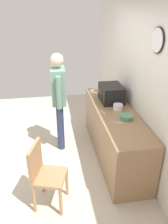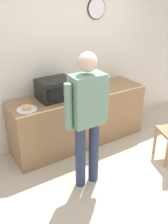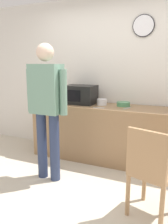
{
  "view_description": "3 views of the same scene",
  "coord_description": "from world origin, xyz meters",
  "px_view_note": "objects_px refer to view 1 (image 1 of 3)",
  "views": [
    {
      "loc": [
        3.24,
        0.15,
        2.54
      ],
      "look_at": [
        -0.16,
        0.71,
        0.83
      ],
      "focal_mm": 36.26,
      "sensor_mm": 36.0,
      "label": 1
    },
    {
      "loc": [
        -1.95,
        -1.97,
        2.41
      ],
      "look_at": [
        -0.18,
        0.83,
        0.77
      ],
      "focal_mm": 41.09,
      "sensor_mm": 36.0,
      "label": 2
    },
    {
      "loc": [
        1.13,
        -2.13,
        1.52
      ],
      "look_at": [
        -0.16,
        0.81,
        0.85
      ],
      "focal_mm": 36.49,
      "sensor_mm": 36.0,
      "label": 3
    }
  ],
  "objects_px": {
    "spoon_utensil": "(102,112)",
    "wooden_chair": "(44,173)",
    "person_standing": "(59,95)",
    "salad_bowl": "(118,107)",
    "cereal_bowl": "(126,117)",
    "microwave": "(111,93)",
    "fork_utensil": "(118,122)",
    "sandwich_plate": "(97,91)"
  },
  "relations": [
    {
      "from": "spoon_utensil",
      "to": "person_standing",
      "type": "height_order",
      "value": "person_standing"
    },
    {
      "from": "microwave",
      "to": "fork_utensil",
      "type": "height_order",
      "value": "microwave"
    },
    {
      "from": "sandwich_plate",
      "to": "cereal_bowl",
      "type": "height_order",
      "value": "cereal_bowl"
    },
    {
      "from": "wooden_chair",
      "to": "salad_bowl",
      "type": "bearing_deg",
      "value": 127.02
    },
    {
      "from": "fork_utensil",
      "to": "cereal_bowl",
      "type": "bearing_deg",
      "value": 122.37
    },
    {
      "from": "salad_bowl",
      "to": "person_standing",
      "type": "xyz_separation_m",
      "value": [
        -0.41,
        -0.96,
        0.11
      ]
    },
    {
      "from": "spoon_utensil",
      "to": "wooden_chair",
      "type": "xyz_separation_m",
      "value": [
        0.9,
        -0.98,
        -0.37
      ]
    },
    {
      "from": "spoon_utensil",
      "to": "person_standing",
      "type": "relative_size",
      "value": 0.1
    },
    {
      "from": "sandwich_plate",
      "to": "salad_bowl",
      "type": "bearing_deg",
      "value": 11.23
    },
    {
      "from": "fork_utensil",
      "to": "wooden_chair",
      "type": "bearing_deg",
      "value": -65.84
    },
    {
      "from": "microwave",
      "to": "person_standing",
      "type": "xyz_separation_m",
      "value": [
        -0.04,
        -0.94,
        0.01
      ]
    },
    {
      "from": "fork_utensil",
      "to": "wooden_chair",
      "type": "xyz_separation_m",
      "value": [
        0.51,
        -1.14,
        -0.37
      ]
    },
    {
      "from": "microwave",
      "to": "fork_utensil",
      "type": "bearing_deg",
      "value": -7.47
    },
    {
      "from": "sandwich_plate",
      "to": "person_standing",
      "type": "relative_size",
      "value": 0.16
    },
    {
      "from": "microwave",
      "to": "spoon_utensil",
      "type": "relative_size",
      "value": 2.94
    },
    {
      "from": "microwave",
      "to": "sandwich_plate",
      "type": "distance_m",
      "value": 0.55
    },
    {
      "from": "sandwich_plate",
      "to": "salad_bowl",
      "type": "distance_m",
      "value": 0.9
    },
    {
      "from": "spoon_utensil",
      "to": "fork_utensil",
      "type": "bearing_deg",
      "value": 21.06
    },
    {
      "from": "cereal_bowl",
      "to": "wooden_chair",
      "type": "height_order",
      "value": "cereal_bowl"
    },
    {
      "from": "microwave",
      "to": "wooden_chair",
      "type": "distance_m",
      "value": 1.89
    },
    {
      "from": "salad_bowl",
      "to": "spoon_utensil",
      "type": "relative_size",
      "value": 0.95
    },
    {
      "from": "cereal_bowl",
      "to": "wooden_chair",
      "type": "bearing_deg",
      "value": -64.78
    },
    {
      "from": "fork_utensil",
      "to": "salad_bowl",
      "type": "bearing_deg",
      "value": 164.12
    },
    {
      "from": "sandwich_plate",
      "to": "microwave",
      "type": "bearing_deg",
      "value": 17.03
    },
    {
      "from": "microwave",
      "to": "salad_bowl",
      "type": "height_order",
      "value": "microwave"
    },
    {
      "from": "person_standing",
      "to": "wooden_chair",
      "type": "relative_size",
      "value": 1.89
    },
    {
      "from": "salad_bowl",
      "to": "person_standing",
      "type": "height_order",
      "value": "person_standing"
    },
    {
      "from": "fork_utensil",
      "to": "spoon_utensil",
      "type": "height_order",
      "value": "same"
    },
    {
      "from": "sandwich_plate",
      "to": "spoon_utensil",
      "type": "relative_size",
      "value": 1.63
    },
    {
      "from": "fork_utensil",
      "to": "microwave",
      "type": "bearing_deg",
      "value": 172.53
    },
    {
      "from": "cereal_bowl",
      "to": "person_standing",
      "type": "distance_m",
      "value": 1.25
    },
    {
      "from": "microwave",
      "to": "sandwich_plate",
      "type": "height_order",
      "value": "microwave"
    },
    {
      "from": "salad_bowl",
      "to": "person_standing",
      "type": "distance_m",
      "value": 1.05
    },
    {
      "from": "salad_bowl",
      "to": "wooden_chair",
      "type": "xyz_separation_m",
      "value": [
        0.95,
        -1.26,
        -0.41
      ]
    },
    {
      "from": "cereal_bowl",
      "to": "fork_utensil",
      "type": "xyz_separation_m",
      "value": [
        0.1,
        -0.16,
        -0.03
      ]
    },
    {
      "from": "microwave",
      "to": "person_standing",
      "type": "distance_m",
      "value": 0.94
    },
    {
      "from": "microwave",
      "to": "cereal_bowl",
      "type": "distance_m",
      "value": 0.73
    },
    {
      "from": "sandwich_plate",
      "to": "wooden_chair",
      "type": "xyz_separation_m",
      "value": [
        1.83,
        -1.09,
        -0.38
      ]
    },
    {
      "from": "microwave",
      "to": "wooden_chair",
      "type": "relative_size",
      "value": 0.53
    },
    {
      "from": "spoon_utensil",
      "to": "cereal_bowl",
      "type": "bearing_deg",
      "value": 46.26
    },
    {
      "from": "person_standing",
      "to": "fork_utensil",
      "type": "bearing_deg",
      "value": 44.44
    },
    {
      "from": "sandwich_plate",
      "to": "salad_bowl",
      "type": "xyz_separation_m",
      "value": [
        0.88,
        0.18,
        0.03
      ]
    }
  ]
}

